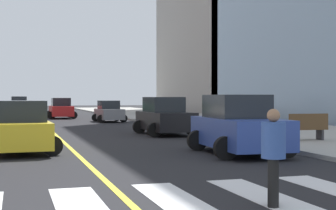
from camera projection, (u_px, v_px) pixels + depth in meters
The scene contains 12 objects.
sidewalk_kerb_east at pixel (280, 131), 27.94m from camera, with size 10.00×120.00×0.15m, color #9E9B93.
crosswalk_paint at pixel (131, 205), 9.07m from camera, with size 13.50×4.00×0.01m.
lane_divider_paint at pixel (39, 119), 43.48m from camera, with size 0.16×80.00×0.01m, color yellow.
parking_garage_concrete at pixel (245, 18), 67.03m from camera, with size 18.00×24.00×25.10m, color #9E9B93.
car_black_nearest at pixel (165, 117), 25.98m from camera, with size 2.83×4.45×1.96m.
car_yellow_third at pixel (21, 129), 17.48m from camera, with size 2.66×4.17×1.84m.
car_silver_fourth at pixel (19, 105), 59.89m from camera, with size 2.92×4.58×2.02m.
car_blue_fifth at pixel (238, 126), 17.23m from camera, with size 2.98×4.66×2.04m.
car_gray_sixth at pixel (109, 112), 39.27m from camera, with size 2.42×3.80×1.68m.
car_red_seventh at pixel (61, 109), 45.37m from camera, with size 2.63×4.20×1.87m.
park_bench at pixel (307, 127), 20.89m from camera, with size 1.83×0.65×1.12m.
pedestrian_crossing at pixel (273, 153), 8.93m from camera, with size 0.44×0.44×1.76m.
Camera 1 is at (-2.02, -4.83, 1.97)m, focal length 53.36 mm.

